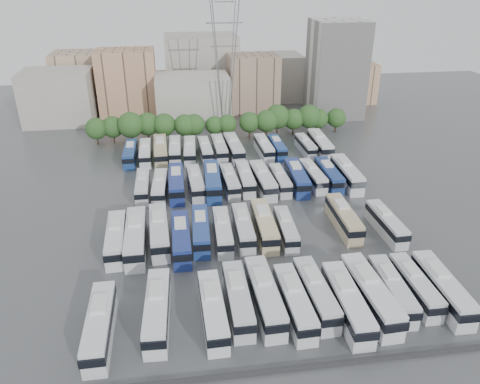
{
  "coord_description": "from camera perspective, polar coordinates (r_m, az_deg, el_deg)",
  "views": [
    {
      "loc": [
        -11.31,
        -68.52,
        39.26
      ],
      "look_at": [
        -0.68,
        5.01,
        3.0
      ],
      "focal_mm": 35.0,
      "sensor_mm": 36.0,
      "label": 1
    }
  ],
  "objects": [
    {
      "name": "bus_r3_s12",
      "position": [
        109.25,
        8.02,
        5.62
      ],
      "size": [
        2.72,
        10.86,
        3.38
      ],
      "rotation": [
        0.0,
        0.0,
        0.03
      ],
      "color": "silver",
      "rests_on": "ground"
    },
    {
      "name": "bus_r2_s1",
      "position": [
        89.8,
        -11.77,
        0.73
      ],
      "size": [
        2.46,
        11.24,
        3.53
      ],
      "rotation": [
        0.0,
        0.0,
        0.0
      ],
      "color": "silver",
      "rests_on": "ground"
    },
    {
      "name": "bus_r2_s5",
      "position": [
        89.53,
        -3.39,
        1.42
      ],
      "size": [
        3.43,
        13.52,
        4.21
      ],
      "rotation": [
        0.0,
        0.0,
        -0.04
      ],
      "color": "navy",
      "rests_on": "ground"
    },
    {
      "name": "bus_r3_s13",
      "position": [
        109.81,
        9.73,
        5.81
      ],
      "size": [
        3.2,
        13.21,
        4.12
      ],
      "rotation": [
        0.0,
        0.0,
        -0.03
      ],
      "color": "white",
      "rests_on": "ground"
    },
    {
      "name": "bus_r3_s3",
      "position": [
        106.29,
        -7.92,
        5.13
      ],
      "size": [
        2.84,
        11.82,
        3.69
      ],
      "rotation": [
        0.0,
        0.0,
        -0.02
      ],
      "color": "silver",
      "rests_on": "ground"
    },
    {
      "name": "bus_r0_s13",
      "position": [
        66.34,
        23.42,
        -10.68
      ],
      "size": [
        3.19,
        12.93,
        4.03
      ],
      "rotation": [
        0.0,
        0.0,
        -0.03
      ],
      "color": "silver",
      "rests_on": "ground"
    },
    {
      "name": "bus_r1_s0",
      "position": [
        73.51,
        -14.88,
        -5.48
      ],
      "size": [
        3.23,
        12.64,
        3.94
      ],
      "rotation": [
        0.0,
        0.0,
        0.04
      ],
      "color": "silver",
      "rests_on": "ground"
    },
    {
      "name": "bus_r2_s10",
      "position": [
        91.73,
        6.94,
        1.83
      ],
      "size": [
        3.34,
        12.92,
        4.02
      ],
      "rotation": [
        0.0,
        0.0,
        -0.04
      ],
      "color": "navy",
      "rests_on": "ground"
    },
    {
      "name": "bus_r0_s0",
      "position": [
        58.14,
        -16.72,
        -15.27
      ],
      "size": [
        2.82,
        12.63,
        3.96
      ],
      "rotation": [
        0.0,
        0.0,
        0.01
      ],
      "color": "silver",
      "rests_on": "ground"
    },
    {
      "name": "bus_r1_s13",
      "position": [
        79.01,
        17.39,
        -3.62
      ],
      "size": [
        2.74,
        11.54,
        3.61
      ],
      "rotation": [
        0.0,
        0.0,
        0.02
      ],
      "color": "silver",
      "rests_on": "ground"
    },
    {
      "name": "bus_r1_s7",
      "position": [
        74.64,
        2.98,
        -4.01
      ],
      "size": [
        3.04,
        12.76,
        3.98
      ],
      "rotation": [
        0.0,
        0.0,
        -0.02
      ],
      "color": "beige",
      "rests_on": "ground"
    },
    {
      "name": "bus_r0_s7",
      "position": [
        59.45,
        6.64,
        -13.14
      ],
      "size": [
        2.97,
        12.35,
        3.86
      ],
      "rotation": [
        0.0,
        0.0,
        0.02
      ],
      "color": "silver",
      "rests_on": "ground"
    },
    {
      "name": "bus_r3_s1",
      "position": [
        105.98,
        -11.46,
        4.75
      ],
      "size": [
        2.71,
        11.44,
        3.58
      ],
      "rotation": [
        0.0,
        0.0,
        0.02
      ],
      "color": "silver",
      "rests_on": "ground"
    },
    {
      "name": "bus_r2_s4",
      "position": [
        89.48,
        -5.45,
        1.15
      ],
      "size": [
        3.13,
        11.87,
        3.69
      ],
      "rotation": [
        0.0,
        0.0,
        0.05
      ],
      "color": "silver",
      "rests_on": "ground"
    },
    {
      "name": "bus_r3_s10",
      "position": [
        107.62,
        4.55,
        5.49
      ],
      "size": [
        2.42,
        10.91,
        3.42
      ],
      "rotation": [
        0.0,
        0.0,
        0.0
      ],
      "color": "navy",
      "rests_on": "ground"
    },
    {
      "name": "bus_r2_s8",
      "position": [
        90.0,
        2.8,
        1.51
      ],
      "size": [
        3.39,
        12.96,
        4.03
      ],
      "rotation": [
        0.0,
        0.0,
        0.05
      ],
      "color": "silver",
      "rests_on": "ground"
    },
    {
      "name": "bus_r0_s9",
      "position": [
        60.25,
        12.91,
        -12.96
      ],
      "size": [
        3.03,
        13.12,
        4.11
      ],
      "rotation": [
        0.0,
        0.0,
        -0.01
      ],
      "color": "silver",
      "rests_on": "ground"
    },
    {
      "name": "bus_r0_s6",
      "position": [
        59.82,
        3.02,
        -12.52
      ],
      "size": [
        3.27,
        13.28,
        4.14
      ],
      "rotation": [
        0.0,
        0.0,
        0.03
      ],
      "color": "silver",
      "rests_on": "ground"
    },
    {
      "name": "bus_r3_s7",
      "position": [
        105.91,
        -0.75,
        5.41
      ],
      "size": [
        3.45,
        13.09,
        4.07
      ],
      "rotation": [
        0.0,
        0.0,
        0.05
      ],
      "color": "silver",
      "rests_on": "ground"
    },
    {
      "name": "bus_r0_s2",
      "position": [
        58.64,
        -10.06,
        -13.97
      ],
      "size": [
        3.29,
        12.85,
        4.0
      ],
      "rotation": [
        0.0,
        0.0,
        -0.04
      ],
      "color": "silver",
      "rests_on": "ground"
    },
    {
      "name": "bus_r1_s4",
      "position": [
        73.64,
        -4.8,
        -4.63
      ],
      "size": [
        3.08,
        12.06,
        3.75
      ],
      "rotation": [
        0.0,
        0.0,
        -0.04
      ],
      "color": "navy",
      "rests_on": "ground"
    },
    {
      "name": "electricity_pylon",
      "position": [
        121.03,
        -1.86,
        16.2
      ],
      "size": [
        9.0,
        6.91,
        33.83
      ],
      "color": "slate",
      "rests_on": "ground"
    },
    {
      "name": "bus_r0_s8",
      "position": [
        61.14,
        9.21,
        -12.06
      ],
      "size": [
        3.09,
        12.36,
        3.85
      ],
      "rotation": [
        0.0,
        0.0,
        0.03
      ],
      "color": "silver",
      "rests_on": "ground"
    },
    {
      "name": "bus_r2_s11",
      "position": [
        93.28,
        8.84,
        2.0
      ],
      "size": [
        3.01,
        11.7,
        3.64
      ],
      "rotation": [
        0.0,
        0.0,
        0.04
      ],
      "color": "silver",
      "rests_on": "ground"
    },
    {
      "name": "bus_r2_s3",
      "position": [
        89.39,
        -7.76,
        1.11
      ],
      "size": [
        2.91,
        12.86,
        4.03
      ],
      "rotation": [
        0.0,
        0.0,
        -0.01
      ],
      "color": "navy",
      "rests_on": "ground"
    },
    {
      "name": "bus_r0_s11",
      "position": [
        64.14,
        18.03,
        -11.21
      ],
      "size": [
        3.1,
        11.88,
        3.69
      ],
      "rotation": [
        0.0,
        0.0,
        -0.05
      ],
      "color": "silver",
      "rests_on": "ground"
    },
    {
      "name": "bus_r1_s3",
      "position": [
        71.71,
        -7.19,
        -5.59
      ],
      "size": [
        2.79,
        12.53,
        3.93
      ],
      "rotation": [
        0.0,
        0.0,
        0.01
      ],
      "color": "navy",
      "rests_on": "ground"
    },
    {
      "name": "bus_r3_s6",
      "position": [
        106.31,
        -2.52,
        5.37
      ],
      "size": [
        2.81,
        11.88,
        3.71
      ],
      "rotation": [
        0.0,
        0.0,
        0.02
      ],
      "color": "silver",
      "rests_on": "ground"
    },
    {
      "name": "bus_r2_s6",
      "position": [
        89.88,
        -1.27,
        1.35
      ],
      "size": [
        2.93,
        11.55,
        3.6
      ],
      "rotation": [
        0.0,
        0.0,
        0.04
      ],
      "color": "silver",
      "rests_on": "ground"
    },
    {
      "name": "bus_r3_s0",
      "position": [
        105.99,
        -13.23,
        4.6
      ],
      "size": [
        2.64,
        11.61,
        3.63
      ],
      "rotation": [
        0.0,
        0.0,
        -0.01
      ],
      "color": "navy",
      "rests_on": "ground"
    },
    {
      "name": "bus_r1_s2",
      "position": [
        73.85,
        -9.82,
        -4.71
      ],
      "size": [
        3.4,
        13.1,
        4.07
      ],
      "rotation": [
        0.0,
        0.0,
        0.04
      ],
      "color": "silver",
      "rests_on": "ground"
    },
    {
      "name": "bus_r2_s2",
      "position": [
        88.83,
        -9.74,
        0.64
      ],
      "size": [
        3.04,
        11.48,
        3.57
      ],
      "rotation": [
        0.0,
        0.0,
        -0.05
      ],
      "color": "silver",
      "rests_on": "ground"
    },
    {
      "name": "bus_r3_s5",
      "position": [
        105.91,
        -4.26,
        5.17
      ],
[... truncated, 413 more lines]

